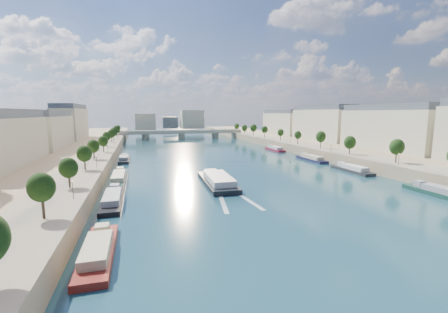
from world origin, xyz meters
TOP-DOWN VIEW (x-y plane):
  - ground at (0.00, 100.00)m, footprint 700.00×700.00m
  - quay_left at (-72.00, 100.00)m, footprint 44.00×520.00m
  - quay_right at (72.00, 100.00)m, footprint 44.00×520.00m
  - pave_left at (-57.00, 100.00)m, footprint 14.00×520.00m
  - pave_right at (57.00, 100.00)m, footprint 14.00×520.00m
  - trees_left at (-55.00, 102.00)m, footprint 4.80×268.80m
  - trees_right at (55.00, 110.00)m, footprint 4.80×268.80m
  - lamps_left at (-52.50, 90.00)m, footprint 0.36×200.36m
  - lamps_right at (52.50, 105.00)m, footprint 0.36×200.36m
  - buildings_left at (-85.00, 112.00)m, footprint 16.00×226.00m
  - buildings_right at (85.00, 112.00)m, footprint 16.00×226.00m
  - skyline at (3.19, 319.52)m, footprint 79.00×42.00m
  - bridge at (0.00, 234.22)m, footprint 112.00×12.00m
  - tour_barge at (-13.18, 54.60)m, footprint 9.98×30.71m
  - wake at (-13.18, 38.06)m, footprint 10.76×26.01m
  - moored_barges_left at (-45.50, 44.28)m, footprint 5.00×160.71m
  - moored_barges_right at (45.50, 55.86)m, footprint 5.00×169.97m

SIDE VIEW (x-z plane):
  - ground at x=0.00m, z-range 0.00..0.00m
  - wake at x=-13.18m, z-range 0.00..0.04m
  - moored_barges_left at x=-45.50m, z-range -0.96..2.64m
  - moored_barges_right at x=45.50m, z-range -0.96..2.64m
  - tour_barge at x=-13.18m, z-range -0.87..3.26m
  - quay_left at x=-72.00m, z-range 0.00..5.00m
  - quay_right at x=72.00m, z-range 0.00..5.00m
  - pave_left at x=-57.00m, z-range 5.00..5.10m
  - pave_right at x=57.00m, z-range 5.00..5.10m
  - bridge at x=0.00m, z-range 1.01..9.16m
  - lamps_left at x=-52.50m, z-range 5.64..9.92m
  - lamps_right at x=52.50m, z-range 5.64..9.92m
  - trees_left at x=-55.00m, z-range 6.35..14.61m
  - trees_right at x=55.00m, z-range 6.35..14.61m
  - skyline at x=3.19m, z-range 3.66..25.66m
  - buildings_left at x=-85.00m, z-range 4.85..28.05m
  - buildings_right at x=85.00m, z-range 4.85..28.05m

